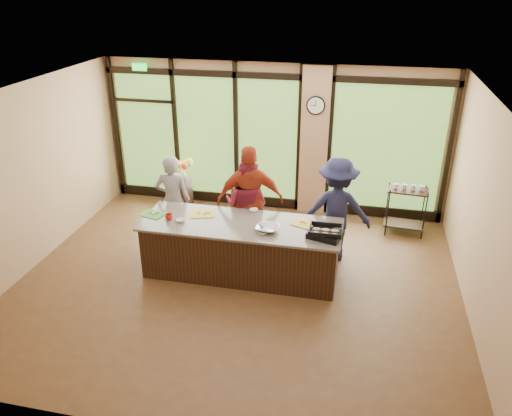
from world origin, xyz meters
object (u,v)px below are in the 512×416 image
at_px(island_base, 241,250).
at_px(cook_left, 173,200).
at_px(cook_right, 336,210).
at_px(bar_cart, 406,204).
at_px(roasting_pan, 325,234).
at_px(flower_stand, 182,195).

bearing_deg(island_base, cook_left, 151.57).
relative_size(cook_right, bar_cart, 1.83).
xyz_separation_m(roasting_pan, bar_cart, (1.34, 2.20, -0.37)).
relative_size(cook_right, flower_stand, 2.59).
distance_m(island_base, cook_left, 1.70).
height_order(island_base, bar_cart, bar_cart).
relative_size(island_base, bar_cart, 3.11).
bearing_deg(bar_cart, flower_stand, -175.70).
bearing_deg(cook_right, flower_stand, -25.83).
bearing_deg(island_base, flower_stand, 130.66).
bearing_deg(flower_stand, island_base, -44.22).
bearing_deg(cook_left, island_base, 141.03).
bearing_deg(roasting_pan, cook_right, 100.68).
height_order(cook_left, cook_right, cook_right).
height_order(cook_right, flower_stand, cook_right).
xyz_separation_m(cook_right, roasting_pan, (-0.10, -1.02, 0.05)).
xyz_separation_m(island_base, roasting_pan, (1.35, -0.16, 0.52)).
bearing_deg(roasting_pan, flower_stand, 160.76).
xyz_separation_m(island_base, cook_left, (-1.45, 0.79, 0.40)).
height_order(island_base, roasting_pan, roasting_pan).
bearing_deg(roasting_pan, island_base, -170.51).
height_order(cook_left, roasting_pan, cook_left).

